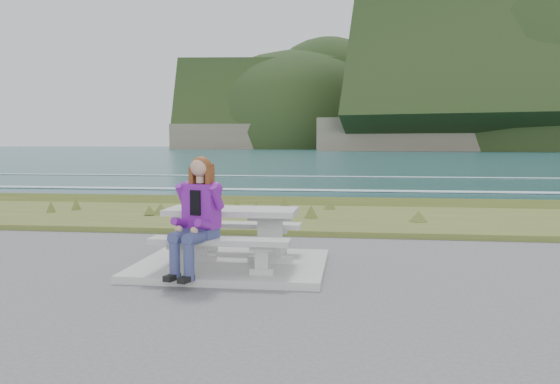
# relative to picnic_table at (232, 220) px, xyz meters

# --- Properties ---
(concrete_slab) EXTENTS (2.60, 2.10, 0.10)m
(concrete_slab) POSITION_rel_picnic_table_xyz_m (-0.00, 0.00, -0.63)
(concrete_slab) COLOR #A6A6A1
(concrete_slab) RESTS_ON ground
(picnic_table) EXTENTS (1.80, 0.75, 0.75)m
(picnic_table) POSITION_rel_picnic_table_xyz_m (0.00, 0.00, 0.00)
(picnic_table) COLOR #A6A6A1
(picnic_table) RESTS_ON concrete_slab
(bench_landward) EXTENTS (1.80, 0.35, 0.45)m
(bench_landward) POSITION_rel_picnic_table_xyz_m (0.00, -0.70, -0.23)
(bench_landward) COLOR #A6A6A1
(bench_landward) RESTS_ON concrete_slab
(bench_seaward) EXTENTS (1.80, 0.35, 0.45)m
(bench_seaward) POSITION_rel_picnic_table_xyz_m (0.00, 0.70, -0.23)
(bench_seaward) COLOR #A6A6A1
(bench_seaward) RESTS_ON concrete_slab
(grass_verge) EXTENTS (160.00, 4.50, 0.22)m
(grass_verge) POSITION_rel_picnic_table_xyz_m (-0.00, 5.00, -0.68)
(grass_verge) COLOR #3E5620
(grass_verge) RESTS_ON ground
(shore_drop) EXTENTS (160.00, 0.80, 2.20)m
(shore_drop) POSITION_rel_picnic_table_xyz_m (-0.00, 7.90, -0.68)
(shore_drop) COLOR #6A6150
(shore_drop) RESTS_ON ground
(ocean) EXTENTS (1600.00, 1600.00, 0.09)m
(ocean) POSITION_rel_picnic_table_xyz_m (-0.00, 25.09, -2.42)
(ocean) COLOR #1B474E
(ocean) RESTS_ON ground
(seated_woman) EXTENTS (0.63, 0.85, 1.49)m
(seated_woman) POSITION_rel_picnic_table_xyz_m (-0.29, -0.84, -0.03)
(seated_woman) COLOR navy
(seated_woman) RESTS_ON concrete_slab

